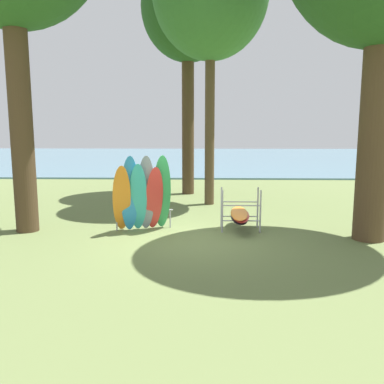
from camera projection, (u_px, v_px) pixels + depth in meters
The scene contains 5 objects.
ground_plane at pixel (194, 240), 10.96m from camera, with size 80.00×80.00×0.00m, color olive.
lake_water at pixel (201, 158), 41.81m from camera, with size 80.00×36.00×0.10m, color slate.
tree_far_left_back at pixel (188, 10), 17.62m from camera, with size 4.09×4.09×10.61m.
leaning_board_pile at pixel (142, 196), 11.80m from camera, with size 1.80×1.23×2.26m.
board_storage_rack at pixel (240, 215), 12.01m from camera, with size 1.15×2.13×1.25m.
Camera 1 is at (0.25, -10.62, 2.99)m, focal length 37.83 mm.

